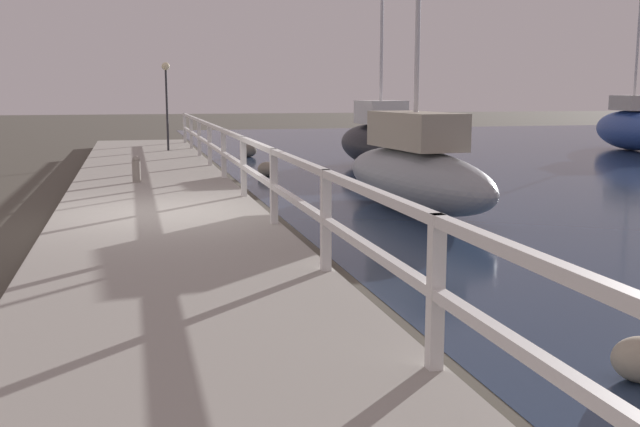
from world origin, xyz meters
name	(u,v)px	position (x,y,z in m)	size (l,w,h in m)	color
ground_plane	(162,228)	(0.00, 0.00, 0.00)	(120.00, 120.00, 0.00)	#4C473D
dock_walkway	(161,220)	(0.00, 0.00, 0.13)	(3.28, 36.00, 0.26)	#9E998E
railing	(257,163)	(1.54, 0.00, 1.00)	(0.10, 32.50, 1.08)	white
boulder_water_edge	(267,169)	(2.92, 6.77, 0.19)	(0.49, 0.44, 0.37)	slate
boulder_downstream	(248,151)	(3.32, 12.48, 0.21)	(0.56, 0.50, 0.42)	#666056
mooring_bollard	(136,169)	(-0.33, 4.10, 0.54)	(0.17, 0.17, 0.56)	gray
dock_lamp	(166,86)	(0.74, 12.53, 2.31)	(0.25, 0.25, 2.78)	#2D2D33
sailboat_blue	(632,128)	(17.40, 11.91, 0.82)	(2.43, 5.25, 5.56)	#2D4C9E
sailboat_black	(380,142)	(6.38, 8.05, 0.72)	(1.87, 4.94, 5.37)	black
sailboat_gray	(415,171)	(4.58, 0.78, 0.71)	(1.72, 5.41, 5.43)	gray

